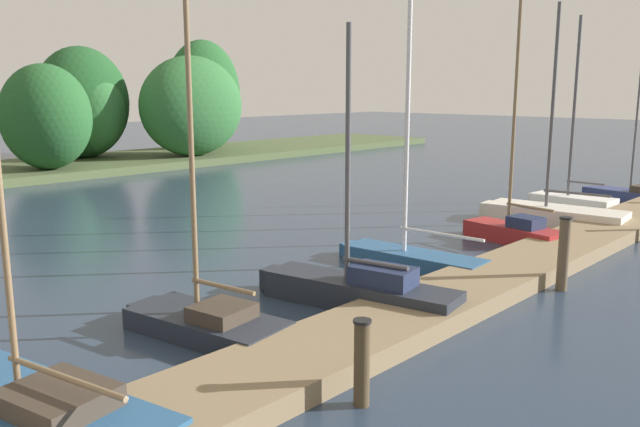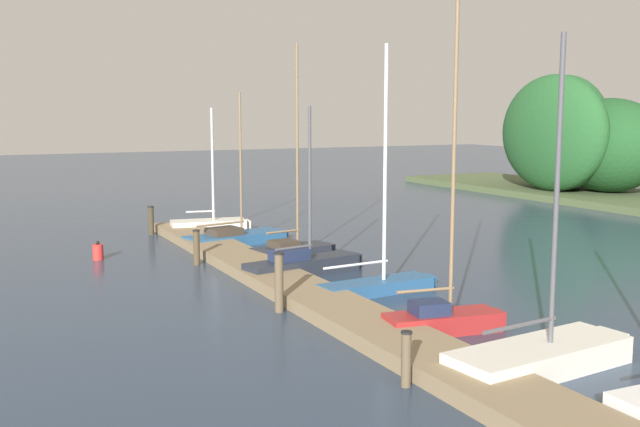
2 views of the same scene
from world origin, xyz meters
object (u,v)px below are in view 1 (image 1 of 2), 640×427
Objects in this scene: sailboat_3 at (355,288)px; sailboat_8 at (634,194)px; sailboat_4 at (408,251)px; mooring_piling_1 at (362,362)px; sailboat_1 at (29,406)px; sailboat_6 at (549,213)px; mooring_piling_2 at (563,254)px; sailboat_5 at (512,227)px; sailboat_2 at (203,315)px; sailboat_7 at (570,199)px.

sailboat_3 is 16.46m from sailboat_8.
sailboat_4 reaches higher than mooring_piling_1.
sailboat_1 is 22.79m from sailboat_8.
sailboat_8 is (6.29, -0.53, -0.07)m from sailboat_6.
sailboat_3 is 0.76× the size of sailboat_4.
sailboat_6 is 4.25× the size of mooring_piling_2.
mooring_piling_2 reaches higher than mooring_piling_1.
mooring_piling_1 is at bearing 121.12° from sailboat_3.
sailboat_1 is 13.46m from sailboat_5.
sailboat_2 reaches higher than mooring_piling_1.
sailboat_7 is 3.54m from sailboat_8.
mooring_piling_1 is (3.29, -2.67, 0.32)m from sailboat_1.
sailboat_6 is 6.31m from sailboat_8.
sailboat_6 is (16.50, 0.59, 0.06)m from sailboat_1.
sailboat_2 reaches higher than sailboat_1.
sailboat_1 reaches higher than mooring_piling_1.
sailboat_3 is (2.93, -0.95, 0.02)m from sailboat_2.
sailboat_6 is at bearing -98.90° from sailboat_1.
sailboat_1 is at bearing 140.91° from mooring_piling_1.
sailboat_7 reaches higher than sailboat_1.
sailboat_1 is 10.42m from mooring_piling_2.
mooring_piling_1 is at bearing 105.61° from sailboat_7.
sailboat_8 is 3.76× the size of mooring_piling_2.
sailboat_3 is 4.44× the size of mooring_piling_1.
sailboat_1 is at bearing 95.68° from sailboat_7.
sailboat_7 is at bearing 21.48° from mooring_piling_2.
mooring_piling_2 is (-3.37, -2.83, 0.36)m from sailboat_5.
mooring_piling_2 is at bearing 113.79° from sailboat_7.
mooring_piling_1 is 0.77× the size of mooring_piling_2.
mooring_piling_2 is (10.09, -2.53, 0.51)m from sailboat_1.
sailboat_6 reaches higher than mooring_piling_2.
sailboat_1 is at bearing 165.92° from mooring_piling_2.
sailboat_8 is (22.79, 0.06, -0.01)m from sailboat_1.
sailboat_3 is at bearing -116.63° from sailboat_2.
sailboat_6 is at bearing 25.92° from mooring_piling_2.
sailboat_4 is 1.06× the size of sailboat_6.
sailboat_1 is 1.00× the size of sailboat_8.
sailboat_8 reaches higher than mooring_piling_2.
sailboat_4 is at bearing 96.31° from sailboat_8.
sailboat_8 is at bearing -98.10° from sailboat_4.
mooring_piling_1 is at bearing 115.01° from sailboat_5.
sailboat_7 reaches higher than sailboat_8.
mooring_piling_2 is (6.69, -3.47, 0.44)m from sailboat_2.
sailboat_6 is at bearing 13.86° from mooring_piling_1.
sailboat_7 is (9.99, 0.19, 0.00)m from sailboat_4.
sailboat_7 reaches higher than mooring_piling_2.
sailboat_7 is (2.92, 0.56, 0.03)m from sailboat_6.
sailboat_5 is 4.88× the size of mooring_piling_2.
sailboat_5 is 9.34m from sailboat_8.
sailboat_7 is 4.18× the size of mooring_piling_2.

